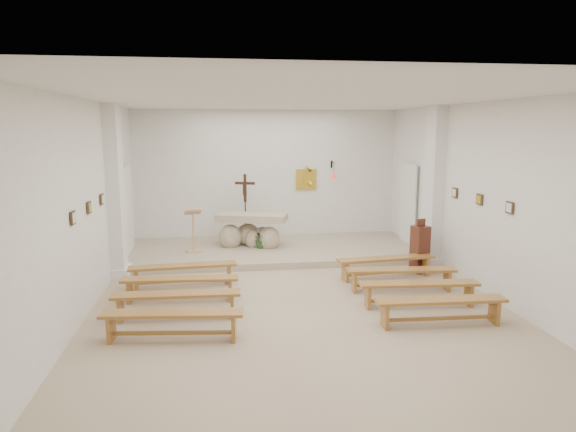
{
  "coord_description": "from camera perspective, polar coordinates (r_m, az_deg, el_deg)",
  "views": [
    {
      "loc": [
        -1.37,
        -8.63,
        3.04
      ],
      "look_at": [
        0.08,
        1.6,
        1.25
      ],
      "focal_mm": 32.0,
      "sensor_mm": 36.0,
      "label": 1
    }
  ],
  "objects": [
    {
      "name": "wall_left",
      "position": [
        8.98,
        -21.65,
        0.88
      ],
      "size": [
        0.02,
        10.0,
        3.5
      ],
      "primitive_type": "cube",
      "color": "white",
      "rests_on": "ground"
    },
    {
      "name": "station_frame_right_front",
      "position": [
        9.29,
        23.41,
        0.86
      ],
      "size": [
        0.03,
        0.2,
        0.2
      ],
      "primitive_type": "cube",
      "color": "#40301C",
      "rests_on": "wall_right"
    },
    {
      "name": "ground",
      "position": [
        9.25,
        0.91,
        -9.35
      ],
      "size": [
        7.0,
        10.0,
        0.0
      ],
      "primitive_type": "cube",
      "color": "tan",
      "rests_on": "ground"
    },
    {
      "name": "gold_wall_relief",
      "position": [
        13.87,
        2.02,
        4.09
      ],
      "size": [
        0.55,
        0.04,
        0.55
      ],
      "primitive_type": "cube",
      "color": "gold",
      "rests_on": "wall_back"
    },
    {
      "name": "pilaster_right",
      "position": [
        11.71,
        15.89,
        3.14
      ],
      "size": [
        0.26,
        0.55,
        3.5
      ],
      "primitive_type": "cube",
      "color": "white",
      "rests_on": "ground"
    },
    {
      "name": "sanctuary_platform",
      "position": [
        12.56,
        -1.58,
        -3.82
      ],
      "size": [
        6.98,
        3.0,
        0.15
      ],
      "primitive_type": "cube",
      "color": "tan",
      "rests_on": "ground"
    },
    {
      "name": "station_frame_left_mid",
      "position": [
        9.17,
        -21.23,
        0.89
      ],
      "size": [
        0.03,
        0.2,
        0.2
      ],
      "primitive_type": "cube",
      "color": "#40301C",
      "rests_on": "wall_left"
    },
    {
      "name": "crucifix_stand",
      "position": [
        13.08,
        -4.78,
        1.49
      ],
      "size": [
        0.51,
        0.23,
        1.72
      ],
      "rotation": [
        0.0,
        0.0,
        -0.33
      ],
      "color": "#321E10",
      "rests_on": "sanctuary_platform"
    },
    {
      "name": "station_frame_left_rear",
      "position": [
        10.14,
        -19.97,
        1.76
      ],
      "size": [
        0.03,
        0.2,
        0.2
      ],
      "primitive_type": "cube",
      "color": "#40301C",
      "rests_on": "wall_left"
    },
    {
      "name": "bench_left_front",
      "position": [
        10.14,
        -11.58,
        -5.91
      ],
      "size": [
        2.06,
        0.47,
        0.43
      ],
      "rotation": [
        0.0,
        0.0,
        0.07
      ],
      "color": "#A86F30",
      "rests_on": "ground"
    },
    {
      "name": "wall_back",
      "position": [
        13.75,
        -2.32,
        4.45
      ],
      "size": [
        7.0,
        0.02,
        3.5
      ],
      "primitive_type": "cube",
      "color": "white",
      "rests_on": "ground"
    },
    {
      "name": "bench_left_fourth",
      "position": [
        7.69,
        -12.72,
        -11.1
      ],
      "size": [
        2.06,
        0.55,
        0.43
      ],
      "rotation": [
        0.0,
        0.0,
        -0.11
      ],
      "color": "#A86F30",
      "rests_on": "ground"
    },
    {
      "name": "altar",
      "position": [
        12.62,
        -4.14,
        -1.85
      ],
      "size": [
        1.82,
        1.12,
        0.88
      ],
      "rotation": [
        0.0,
        0.0,
        -0.29
      ],
      "color": "beige",
      "rests_on": "sanctuary_platform"
    },
    {
      "name": "donation_pedestal",
      "position": [
        11.22,
        14.44,
        -3.53
      ],
      "size": [
        0.38,
        0.38,
        1.15
      ],
      "rotation": [
        0.0,
        0.0,
        0.27
      ],
      "color": "#4E2316",
      "rests_on": "ground"
    },
    {
      "name": "radiator_right",
      "position": [
        12.61,
        14.55,
        -3.17
      ],
      "size": [
        0.1,
        0.85,
        0.52
      ],
      "primitive_type": "cube",
      "color": "silver",
      "rests_on": "ground"
    },
    {
      "name": "lectern",
      "position": [
        12.18,
        -10.47,
        -1.56
      ],
      "size": [
        0.42,
        0.37,
        1.05
      ],
      "rotation": [
        0.0,
        0.0,
        0.19
      ],
      "color": "tan",
      "rests_on": "sanctuary_platform"
    },
    {
      "name": "bench_right_third",
      "position": [
        9.13,
        14.34,
        -7.79
      ],
      "size": [
        2.06,
        0.48,
        0.43
      ],
      "rotation": [
        0.0,
        0.0,
        -0.08
      ],
      "color": "#A86F30",
      "rests_on": "ground"
    },
    {
      "name": "bench_left_second",
      "position": [
        9.31,
        -11.89,
        -7.34
      ],
      "size": [
        2.06,
        0.46,
        0.43
      ],
      "rotation": [
        0.0,
        0.0,
        -0.07
      ],
      "color": "#A86F30",
      "rests_on": "ground"
    },
    {
      "name": "radiator_left",
      "position": [
        11.84,
        -17.9,
        -4.17
      ],
      "size": [
        0.1,
        0.85,
        0.52
      ],
      "primitive_type": "cube",
      "color": "silver",
      "rests_on": "ground"
    },
    {
      "name": "pilaster_left",
      "position": [
        10.89,
        -18.61,
        2.52
      ],
      "size": [
        0.26,
        0.55,
        3.5
      ],
      "primitive_type": "cube",
      "color": "white",
      "rests_on": "ground"
    },
    {
      "name": "wall_right",
      "position": [
        9.98,
        21.15,
        1.75
      ],
      "size": [
        0.02,
        10.0,
        3.5
      ],
      "primitive_type": "cube",
      "color": "white",
      "rests_on": "ground"
    },
    {
      "name": "bench_right_second",
      "position": [
        9.89,
        12.45,
        -6.34
      ],
      "size": [
        2.06,
        0.51,
        0.43
      ],
      "rotation": [
        0.0,
        0.0,
        -0.09
      ],
      "color": "#A86F30",
      "rests_on": "ground"
    },
    {
      "name": "ceiling",
      "position": [
        8.75,
        0.97,
        12.79
      ],
      "size": [
        7.0,
        10.0,
        0.02
      ],
      "primitive_type": "cube",
      "color": "silver",
      "rests_on": "wall_back"
    },
    {
      "name": "sanctuary_lamp",
      "position": [
        13.75,
        5.1,
        4.67
      ],
      "size": [
        0.11,
        0.36,
        0.44
      ],
      "color": "black",
      "rests_on": "wall_back"
    },
    {
      "name": "station_frame_right_rear",
      "position": [
        11.03,
        18.03,
        2.48
      ],
      "size": [
        0.03,
        0.2,
        0.2
      ],
      "primitive_type": "cube",
      "color": "#40301C",
      "rests_on": "wall_right"
    },
    {
      "name": "bench_left_third",
      "position": [
        8.5,
        -12.26,
        -9.04
      ],
      "size": [
        2.05,
        0.4,
        0.43
      ],
      "rotation": [
        0.0,
        0.0,
        -0.04
      ],
      "color": "#A86F30",
      "rests_on": "ground"
    },
    {
      "name": "station_frame_right_mid",
      "position": [
        10.15,
        20.49,
        1.74
      ],
      "size": [
        0.03,
        0.2,
        0.2
      ],
      "primitive_type": "cube",
      "color": "#40301C",
      "rests_on": "wall_right"
    },
    {
      "name": "station_frame_left_front",
      "position": [
        8.21,
        -22.78,
        -0.19
      ],
      "size": [
        0.03,
        0.2,
        0.2
      ],
      "primitive_type": "cube",
      "color": "#40301C",
      "rests_on": "wall_left"
    },
    {
      "name": "bench_right_fourth",
      "position": [
        8.38,
        16.59,
        -9.5
      ],
      "size": [
        2.05,
        0.41,
        0.43
      ],
      "rotation": [
        0.0,
        0.0,
        -0.04
      ],
      "color": "#A86F30",
      "rests_on": "ground"
    },
    {
      "name": "bench_right_front",
      "position": [
        10.67,
        10.84,
        -5.09
      ],
      "size": [
        2.06,
        0.54,
        0.43
      ],
      "rotation": [
        0.0,
        0.0,
        0.11
      ],
      "color": "#A86F30",
      "rests_on": "ground"
    },
    {
      "name": "potted_plant",
      "position": [
        12.43,
        -2.98,
        -2.52
      ],
      "size": [
        0.55,
        0.53,
        0.46
      ],
      "primitive_type": "imported",
      "rotation": [
        0.0,
        0.0,
        0.59
      ],
      "color": "#275421",
      "rests_on": "sanctuary_platform"
    }
  ]
}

